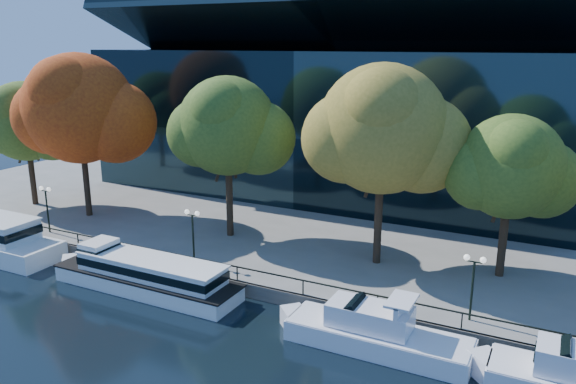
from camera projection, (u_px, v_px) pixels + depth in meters
The scene contains 14 objects.
ground at pixel (211, 313), 36.00m from camera, with size 160.00×160.00×0.00m, color black.
promenade at pixel (384, 183), 67.22m from camera, with size 90.00×67.08×1.00m.
railing at pixel (237, 267), 38.30m from camera, with size 88.20×0.08×0.99m.
convention_building at pixel (340, 118), 62.94m from camera, with size 50.00×24.57×21.43m.
tour_boat at pixel (142, 272), 39.12m from camera, with size 15.54×3.47×2.95m.
cruiser_near at pixel (370, 331), 31.66m from camera, with size 11.54×2.97×3.34m.
tree_0 at pixel (26, 123), 54.42m from camera, with size 9.67×7.93×12.24m.
tree_1 at pixel (81, 111), 50.28m from camera, with size 12.40×10.17×14.99m.
tree_2 at pixel (229, 128), 45.03m from camera, with size 10.02×8.22×13.29m.
tree_3 at pixel (384, 132), 38.96m from camera, with size 11.44×9.38×14.53m.
tree_4 at pixel (513, 169), 37.20m from camera, with size 8.79×7.20×11.31m.
lamp_0 at pixel (46, 199), 47.45m from camera, with size 1.26×0.36×4.03m.
lamp_1 at pixel (193, 224), 40.83m from camera, with size 1.26×0.36×4.03m.
lamp_2 at pixel (474, 273), 32.20m from camera, with size 1.26×0.36×4.03m.
Camera 1 is at (19.23, -27.00, 16.80)m, focal length 35.00 mm.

